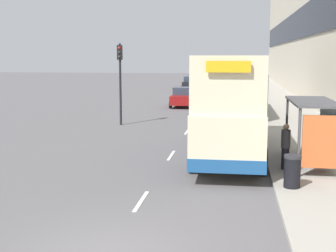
{
  "coord_description": "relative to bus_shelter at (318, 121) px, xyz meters",
  "views": [
    {
      "loc": [
        2.72,
        -9.35,
        4.27
      ],
      "look_at": [
        -1.59,
        20.34,
        -0.21
      ],
      "focal_mm": 50.0,
      "sensor_mm": 36.0,
      "label": 1
    }
  ],
  "objects": [
    {
      "name": "lane_mark_6",
      "position": [
        -5.77,
        34.66,
        -1.87
      ],
      "size": [
        0.12,
        2.0,
        0.01
      ],
      "color": "silver",
      "rests_on": "ground_plane"
    },
    {
      "name": "lane_mark_3",
      "position": [
        -5.77,
        15.0,
        -1.87
      ],
      "size": [
        0.12,
        2.0,
        0.01
      ],
      "color": "silver",
      "rests_on": "ground_plane"
    },
    {
      "name": "car_1",
      "position": [
        -8.86,
        49.78,
        -0.98
      ],
      "size": [
        1.97,
        4.02,
        1.83
      ],
      "rotation": [
        0.0,
        0.0,
        3.14
      ],
      "color": "maroon",
      "rests_on": "ground_plane"
    },
    {
      "name": "car_2",
      "position": [
        -8.89,
        42.4,
        -1.03
      ],
      "size": [
        1.96,
        4.0,
        1.7
      ],
      "rotation": [
        0.0,
        0.0,
        3.14
      ],
      "color": "black",
      "rests_on": "ground_plane"
    },
    {
      "name": "double_decker_bus_ahead",
      "position": [
        -3.27,
        15.64,
        0.41
      ],
      "size": [
        2.85,
        10.49,
        4.3
      ],
      "color": "beige",
      "rests_on": "ground_plane"
    },
    {
      "name": "pavement",
      "position": [
        0.73,
        30.01,
        -1.81
      ],
      "size": [
        5.0,
        93.0,
        0.14
      ],
      "color": "#A39E93",
      "rests_on": "ground_plane"
    },
    {
      "name": "lane_mark_1",
      "position": [
        -5.77,
        1.88,
        -1.87
      ],
      "size": [
        0.12,
        2.0,
        0.01
      ],
      "color": "silver",
      "rests_on": "ground_plane"
    },
    {
      "name": "car_3",
      "position": [
        -9.01,
        61.05,
        -0.99
      ],
      "size": [
        2.06,
        3.81,
        1.8
      ],
      "rotation": [
        0.0,
        0.0,
        3.14
      ],
      "color": "silver",
      "rests_on": "ground_plane"
    },
    {
      "name": "lane_mark_0",
      "position": [
        -5.77,
        -4.67,
        -1.87
      ],
      "size": [
        0.12,
        2.0,
        0.01
      ],
      "color": "silver",
      "rests_on": "ground_plane"
    },
    {
      "name": "lane_mark_4",
      "position": [
        -5.77,
        21.55,
        -1.87
      ],
      "size": [
        0.12,
        2.0,
        0.01
      ],
      "color": "silver",
      "rests_on": "ground_plane"
    },
    {
      "name": "double_decker_bus_near",
      "position": [
        -3.3,
        2.31,
        0.41
      ],
      "size": [
        2.85,
        10.54,
        4.3
      ],
      "color": "beige",
      "rests_on": "ground_plane"
    },
    {
      "name": "lane_mark_5",
      "position": [
        -5.77,
        28.11,
        -1.87
      ],
      "size": [
        0.12,
        2.0,
        0.01
      ],
      "color": "silver",
      "rests_on": "ground_plane"
    },
    {
      "name": "pedestrian_1",
      "position": [
        -1.19,
        -0.52,
        -0.87
      ],
      "size": [
        0.33,
        0.33,
        1.69
      ],
      "color": "#23232D",
      "rests_on": "ground_plane"
    },
    {
      "name": "lane_mark_2",
      "position": [
        -5.77,
        8.44,
        -1.87
      ],
      "size": [
        0.12,
        2.0,
        0.01
      ],
      "color": "silver",
      "rests_on": "ground_plane"
    },
    {
      "name": "car_0",
      "position": [
        -7.46,
        21.52,
        -1.04
      ],
      "size": [
        2.04,
        3.82,
        1.67
      ],
      "rotation": [
        0.0,
        0.0,
        3.14
      ],
      "color": "maroon",
      "rests_on": "ground_plane"
    },
    {
      "name": "lane_mark_8",
      "position": [
        -5.77,
        47.77,
        -1.87
      ],
      "size": [
        0.12,
        2.0,
        0.01
      ],
      "color": "silver",
      "rests_on": "ground_plane"
    },
    {
      "name": "terrace_facade",
      "position": [
        4.72,
        30.01,
        6.5
      ],
      "size": [
        3.1,
        93.0,
        16.77
      ],
      "color": "beige",
      "rests_on": "ground_plane"
    },
    {
      "name": "bus_shelter",
      "position": [
        0.0,
        0.0,
        0.0
      ],
      "size": [
        1.6,
        4.2,
        2.48
      ],
      "color": "#4C4C51",
      "rests_on": "ground_plane"
    },
    {
      "name": "traffic_light_far_kerb",
      "position": [
        -10.17,
        10.52,
        1.52
      ],
      "size": [
        0.3,
        0.32,
        5.06
      ],
      "color": "black",
      "rests_on": "ground_plane"
    },
    {
      "name": "litter_bin",
      "position": [
        -1.22,
        -3.0,
        -1.21
      ],
      "size": [
        0.55,
        0.55,
        1.05
      ],
      "color": "black",
      "rests_on": "ground_plane"
    },
    {
      "name": "lane_mark_7",
      "position": [
        -5.77,
        41.22,
        -1.87
      ],
      "size": [
        0.12,
        2.0,
        0.01
      ],
      "color": "silver",
      "rests_on": "ground_plane"
    }
  ]
}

